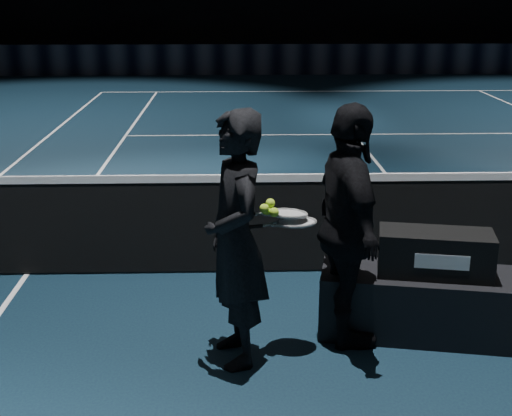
{
  "coord_description": "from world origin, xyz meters",
  "views": [
    {
      "loc": [
        -2.16,
        -6.22,
        2.58
      ],
      "look_at": [
        -2.02,
        -1.5,
        1.1
      ],
      "focal_mm": 50.0,
      "sensor_mm": 36.0,
      "label": 1
    }
  ],
  "objects_px": {
    "racket_lower": "(297,222)",
    "racket_upper": "(288,213)",
    "player_a": "(236,240)",
    "player_b": "(348,228)",
    "racket_bag": "(435,253)",
    "tennis_balls": "(270,209)",
    "player_bench": "(431,304)"
  },
  "relations": [
    {
      "from": "racket_lower",
      "to": "racket_upper",
      "type": "distance_m",
      "value": 0.09
    },
    {
      "from": "player_a",
      "to": "player_b",
      "type": "xyz_separation_m",
      "value": [
        0.82,
        0.24,
        0.0
      ]
    },
    {
      "from": "racket_bag",
      "to": "player_a",
      "type": "bearing_deg",
      "value": -156.67
    },
    {
      "from": "racket_bag",
      "to": "player_a",
      "type": "height_order",
      "value": "player_a"
    },
    {
      "from": "player_b",
      "to": "racket_lower",
      "type": "xyz_separation_m",
      "value": [
        -0.38,
        -0.11,
        0.08
      ]
    },
    {
      "from": "tennis_balls",
      "to": "racket_bag",
      "type": "bearing_deg",
      "value": 11.11
    },
    {
      "from": "player_b",
      "to": "racket_upper",
      "type": "xyz_separation_m",
      "value": [
        -0.44,
        -0.09,
        0.14
      ]
    },
    {
      "from": "racket_bag",
      "to": "racket_upper",
      "type": "xyz_separation_m",
      "value": [
        -1.12,
        -0.17,
        0.38
      ]
    },
    {
      "from": "racket_upper",
      "to": "tennis_balls",
      "type": "height_order",
      "value": "tennis_balls"
    },
    {
      "from": "player_a",
      "to": "racket_upper",
      "type": "distance_m",
      "value": 0.43
    },
    {
      "from": "player_bench",
      "to": "tennis_balls",
      "type": "relative_size",
      "value": 13.96
    },
    {
      "from": "racket_bag",
      "to": "racket_upper",
      "type": "relative_size",
      "value": 1.23
    },
    {
      "from": "player_a",
      "to": "tennis_balls",
      "type": "relative_size",
      "value": 15.1
    },
    {
      "from": "player_b",
      "to": "racket_upper",
      "type": "bearing_deg",
      "value": 92.03
    },
    {
      "from": "player_b",
      "to": "tennis_balls",
      "type": "relative_size",
      "value": 15.1
    },
    {
      "from": "racket_lower",
      "to": "tennis_balls",
      "type": "height_order",
      "value": "tennis_balls"
    },
    {
      "from": "racket_bag",
      "to": "player_a",
      "type": "xyz_separation_m",
      "value": [
        -1.49,
        -0.32,
        0.24
      ]
    },
    {
      "from": "player_a",
      "to": "player_b",
      "type": "distance_m",
      "value": 0.85
    },
    {
      "from": "racket_bag",
      "to": "tennis_balls",
      "type": "distance_m",
      "value": 1.34
    },
    {
      "from": "racket_lower",
      "to": "player_a",
      "type": "bearing_deg",
      "value": 180.0
    },
    {
      "from": "racket_bag",
      "to": "tennis_balls",
      "type": "bearing_deg",
      "value": -157.7
    },
    {
      "from": "player_bench",
      "to": "player_b",
      "type": "relative_size",
      "value": 0.92
    },
    {
      "from": "player_b",
      "to": "tennis_balls",
      "type": "distance_m",
      "value": 0.63
    },
    {
      "from": "player_a",
      "to": "tennis_balls",
      "type": "height_order",
      "value": "player_a"
    },
    {
      "from": "player_bench",
      "to": "player_b",
      "type": "height_order",
      "value": "player_b"
    },
    {
      "from": "player_bench",
      "to": "tennis_balls",
      "type": "bearing_deg",
      "value": -157.7
    },
    {
      "from": "player_a",
      "to": "racket_upper",
      "type": "bearing_deg",
      "value": 97.06
    },
    {
      "from": "racket_bag",
      "to": "player_b",
      "type": "height_order",
      "value": "player_b"
    },
    {
      "from": "racket_upper",
      "to": "player_b",
      "type": "bearing_deg",
      "value": -9.08
    },
    {
      "from": "player_bench",
      "to": "racket_upper",
      "type": "bearing_deg",
      "value": -160.11
    },
    {
      "from": "player_a",
      "to": "player_b",
      "type": "bearing_deg",
      "value": 91.35
    },
    {
      "from": "player_bench",
      "to": "racket_lower",
      "type": "bearing_deg",
      "value": -158.34
    }
  ]
}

